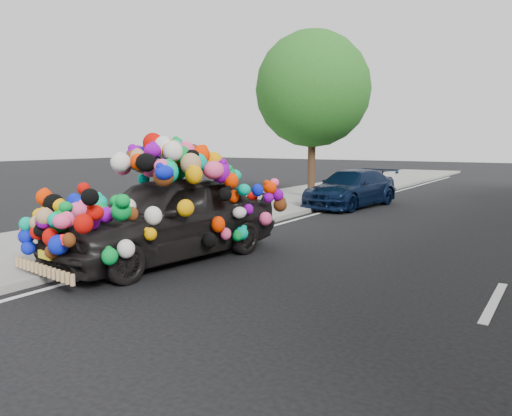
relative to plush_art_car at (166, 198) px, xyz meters
The scene contains 7 objects.
ground 2.18m from the plush_art_car, 15.58° to the left, with size 100.00×100.00×0.00m, color black.
sidewalk 2.76m from the plush_art_car, 168.64° to the left, with size 4.00×60.00×0.12m, color gray.
kerb 1.30m from the plush_art_car, 137.60° to the left, with size 0.15×60.00×0.13m, color gray.
lane_markings 5.54m from the plush_art_car, ahead, with size 6.00×50.00×0.01m, color silver, non-canonical shape.
tree_near_sidewalk 10.60m from the plush_art_car, 101.31° to the left, with size 4.20×4.20×6.13m.
plush_art_car is the anchor object (origin of this frame).
navy_sedan 8.93m from the plush_art_car, 90.00° to the left, with size 1.71×4.19×1.22m, color black.
Camera 1 is at (4.37, -7.17, 2.13)m, focal length 35.00 mm.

